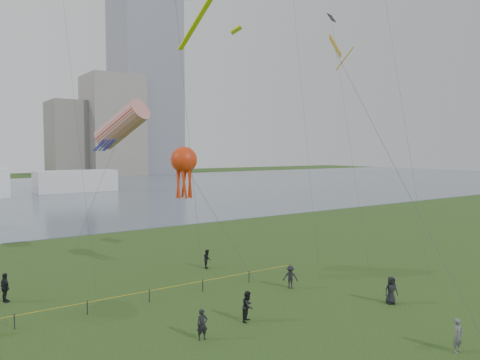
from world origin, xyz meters
TOP-DOWN VIEW (x-y plane):
  - lake at (0.00, 100.00)m, footprint 400.00×120.00m
  - tower at (62.00, 168.00)m, footprint 24.00×24.00m
  - building_mid at (46.00, 162.00)m, footprint 20.00×20.00m
  - building_low at (32.00, 168.00)m, footprint 16.00×18.00m
  - pavilion_right at (14.00, 98.00)m, footprint 18.00×7.00m
  - fence at (-10.70, 13.75)m, footprint 24.07×0.07m
  - kite_flyer at (4.75, -1.87)m, footprint 0.62×0.41m
  - spectator_a at (-1.27, 7.37)m, footprint 1.08×1.03m
  - spectator_b at (4.96, 10.83)m, footprint 1.19×1.17m
  - spectator_c at (-12.27, 19.08)m, footprint 0.73×1.21m
  - spectator_d at (8.07, 4.59)m, footprint 1.02×0.87m
  - spectator_f at (-4.77, 6.59)m, footprint 0.65×0.49m
  - spectator_g at (3.04, 19.17)m, footprint 0.89×0.95m
  - kite_windsock at (-3.60, 20.76)m, footprint 8.80×8.25m
  - kite_octopus at (-0.14, 17.20)m, footprint 5.04×4.57m
  - kite_delta at (7.29, 8.49)m, footprint 2.61×13.05m

SIDE VIEW (x-z plane):
  - lake at x=0.00m, z-range -0.02..0.06m
  - fence at x=-10.70m, z-range 0.03..1.08m
  - spectator_g at x=3.04m, z-range 0.00..1.56m
  - spectator_f at x=-4.77m, z-range 0.00..1.60m
  - spectator_b at x=4.96m, z-range 0.00..1.64m
  - kite_flyer at x=4.75m, z-range 0.00..1.68m
  - spectator_a at x=-1.27m, z-range 0.00..1.76m
  - spectator_d at x=8.07m, z-range 0.00..1.78m
  - spectator_c at x=-12.27m, z-range 0.00..1.92m
  - pavilion_right at x=14.00m, z-range 0.00..5.00m
  - kite_octopus at x=-0.14m, z-range 3.97..14.12m
  - kite_windsock at x=-3.60m, z-range 4.94..18.71m
  - building_low at x=32.00m, z-range 0.00..28.00m
  - kite_delta at x=7.29m, z-range 7.38..25.11m
  - building_mid at x=46.00m, z-range 0.00..38.00m
  - tower at x=62.00m, z-range 0.00..120.00m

